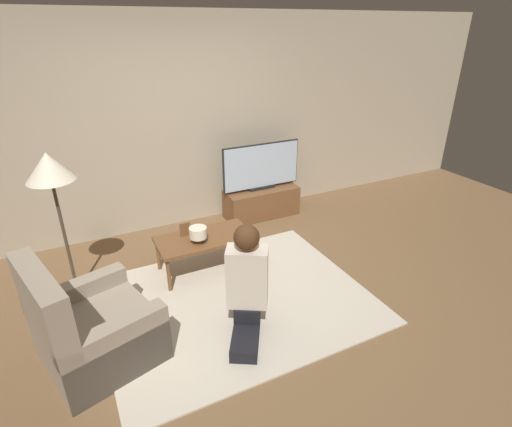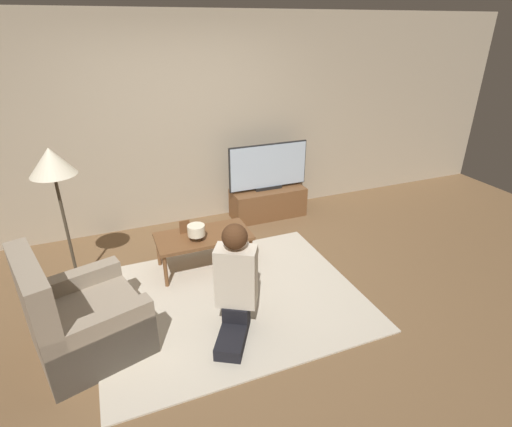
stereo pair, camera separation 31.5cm
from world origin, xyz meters
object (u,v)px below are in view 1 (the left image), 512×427
Objects in this scene: coffee_table at (204,240)px; floor_lamp at (51,176)px; tv at (261,167)px; person_kneeling at (247,280)px; table_lamp at (198,234)px; armchair at (92,330)px.

coffee_table is 1.58m from floor_lamp.
tv is 2.63m from floor_lamp.
tv is at bearing -89.96° from person_kneeling.
tv is 6.10× the size of table_lamp.
armchair is 1.01× the size of person_kneeling.
person_kneeling reaches higher than coffee_table.
coffee_table is 0.19m from table_lamp.
coffee_table is 5.54× the size of table_lamp.
floor_lamp is 1.93m from person_kneeling.
floor_lamp is (-2.46, -0.77, 0.52)m from tv.
tv is at bearing -69.26° from armchair.
coffee_table is 0.69× the size of floor_lamp.
armchair is 5.66× the size of table_lamp.
table_lamp is (-1.25, -1.03, -0.21)m from tv.
tv is 3.01m from armchair.
coffee_table is at bearing -7.93° from floor_lamp.
floor_lamp is at bearing -13.40° from person_kneeling.
armchair reaches higher than coffee_table.
floor_lamp is 8.06× the size of table_lamp.
tv is 2.33m from person_kneeling.
armchair is at bearing -146.95° from table_lamp.
tv is at bearing 17.38° from floor_lamp.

